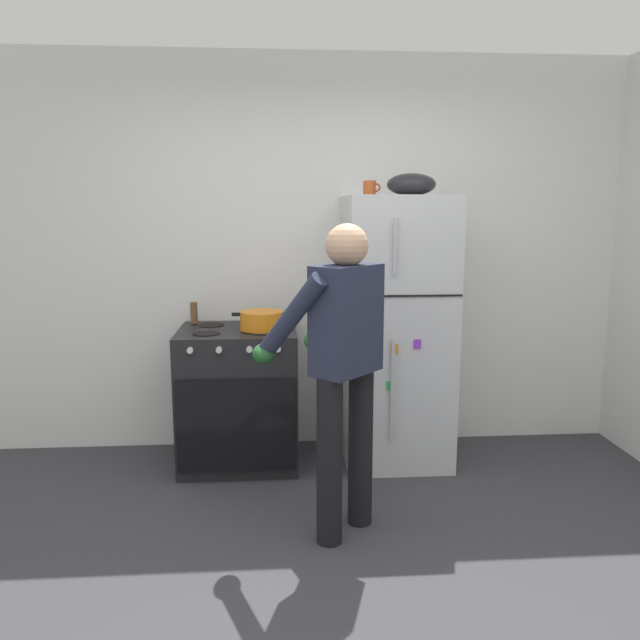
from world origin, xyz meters
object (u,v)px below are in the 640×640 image
coffee_mug (370,188)px  red_pot (262,320)px  pepper_mill (194,313)px  mixing_bowl (411,185)px  refrigerator (396,331)px  person_cook (341,353)px  stove_range (239,397)px

coffee_mug → red_pot: bearing=-171.9°
coffee_mug → pepper_mill: coffee_mug is taller
red_pot → mixing_bowl: mixing_bowl is taller
refrigerator → mixing_bowl: size_ratio=5.65×
person_cook → red_pot: (-0.41, 0.90, 0.01)m
stove_range → coffee_mug: 1.60m
refrigerator → person_cook: (-0.47, -0.95, 0.08)m
refrigerator → stove_range: (-1.04, -0.01, -0.43)m
stove_range → mixing_bowl: (1.12, 0.01, 1.37)m
refrigerator → person_cook: refrigerator is taller
person_cook → red_pot: person_cook is taller
refrigerator → pepper_mill: (-1.34, 0.20, 0.10)m
stove_range → coffee_mug: bearing=4.0°
refrigerator → red_pot: refrigerator is taller
mixing_bowl → refrigerator: bearing=-179.8°
stove_range → pepper_mill: 0.64m
red_pot → mixing_bowl: (0.96, 0.05, 0.86)m
person_cook → refrigerator: bearing=63.9°
stove_range → pepper_mill: pepper_mill is taller
red_pot → pepper_mill: pepper_mill is taller
refrigerator → stove_range: 1.12m
refrigerator → coffee_mug: coffee_mug is taller
refrigerator → coffee_mug: (-0.18, 0.05, 0.92)m
pepper_mill → mixing_bowl: bearing=-8.0°
stove_range → pepper_mill: (-0.30, 0.21, 0.53)m
stove_range → person_cook: (0.57, -0.94, 0.50)m
pepper_mill → person_cook: bearing=-52.9°
person_cook → pepper_mill: bearing=127.1°
coffee_mug → pepper_mill: (-1.16, 0.15, -0.82)m
coffee_mug → mixing_bowl: size_ratio=0.36×
refrigerator → pepper_mill: 1.36m
pepper_mill → mixing_bowl: mixing_bowl is taller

